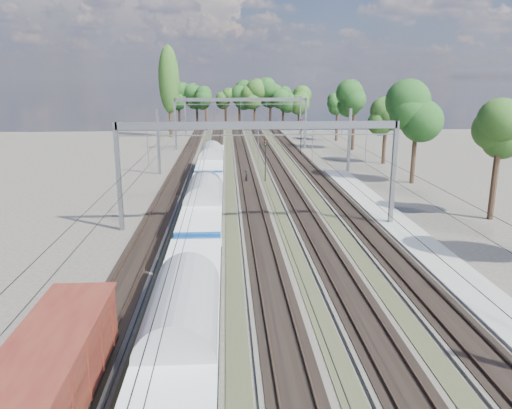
{
  "coord_description": "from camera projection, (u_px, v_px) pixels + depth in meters",
  "views": [
    {
      "loc": [
        -2.61,
        -10.82,
        12.49
      ],
      "look_at": [
        -0.36,
        27.0,
        2.8
      ],
      "focal_mm": 35.0,
      "sensor_mm": 36.0,
      "label": 1
    }
  ],
  "objects": [
    {
      "name": "worker",
      "position": [
        247.0,
        176.0,
        60.62
      ],
      "size": [
        0.47,
        0.63,
        1.57
      ],
      "primitive_type": "imported",
      "rotation": [
        0.0,
        0.0,
        1.74
      ],
      "color": "black",
      "rests_on": "ground"
    },
    {
      "name": "poplar",
      "position": [
        169.0,
        80.0,
        104.71
      ],
      "size": [
        4.4,
        4.4,
        19.04
      ],
      "color": "black",
      "rests_on": "ground"
    },
    {
      "name": "catenary",
      "position": [
        249.0,
        127.0,
        63.1
      ],
      "size": [
        25.65,
        130.0,
        9.0
      ],
      "color": "slate",
      "rests_on": "ground"
    },
    {
      "name": "signal_near",
      "position": [
        265.0,
        156.0,
        60.84
      ],
      "size": [
        0.31,
        0.28,
        5.06
      ],
      "rotation": [
        0.0,
        0.0,
        0.0
      ],
      "color": "black",
      "rests_on": "ground"
    },
    {
      "name": "freight_boxcar",
      "position": [
        32.0,
        409.0,
        16.07
      ],
      "size": [
        2.79,
        13.45,
        3.47
      ],
      "color": "black",
      "rests_on": "ground"
    },
    {
      "name": "track_bed",
      "position": [
        250.0,
        188.0,
        57.21
      ],
      "size": [
        21.0,
        130.0,
        0.34
      ],
      "color": "#47423A",
      "rests_on": "ground"
    },
    {
      "name": "platform",
      "position": [
        444.0,
        265.0,
        33.71
      ],
      "size": [
        3.0,
        70.0,
        0.3
      ],
      "primitive_type": "cube",
      "color": "gray",
      "rests_on": "ground"
    },
    {
      "name": "tree_belt",
      "position": [
        266.0,
        99.0,
        102.35
      ],
      "size": [
        40.3,
        101.11,
        12.32
      ],
      "color": "black",
      "rests_on": "ground"
    },
    {
      "name": "emu_train",
      "position": [
        204.0,
        203.0,
        40.42
      ],
      "size": [
        3.02,
        63.78,
        4.41
      ],
      "color": "black",
      "rests_on": "ground"
    },
    {
      "name": "signal_far",
      "position": [
        301.0,
        133.0,
        81.54
      ],
      "size": [
        0.42,
        0.39,
        5.85
      ],
      "rotation": [
        0.0,
        0.0,
        -0.41
      ],
      "color": "black",
      "rests_on": "ground"
    }
  ]
}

